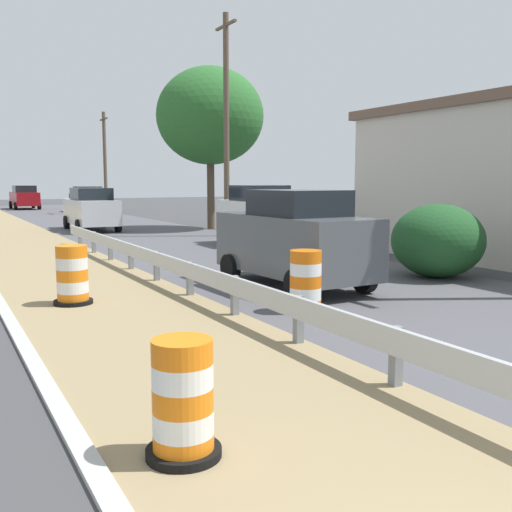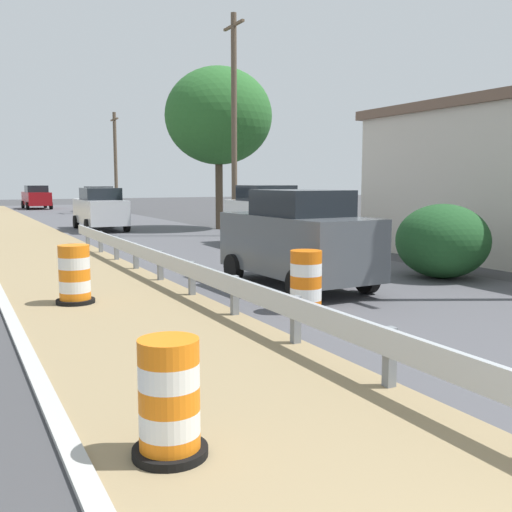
{
  "view_description": "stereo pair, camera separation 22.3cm",
  "coord_description": "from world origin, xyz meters",
  "px_view_note": "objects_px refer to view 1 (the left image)",
  "views": [
    {
      "loc": [
        -2.32,
        -0.73,
        2.36
      ],
      "look_at": [
        2.63,
        8.41,
        1.04
      ],
      "focal_mm": 41.83,
      "sensor_mm": 36.0,
      "label": 1
    },
    {
      "loc": [
        -2.12,
        -0.83,
        2.36
      ],
      "look_at": [
        2.63,
        8.41,
        1.04
      ],
      "focal_mm": 41.83,
      "sensor_mm": 36.0,
      "label": 2
    }
  ],
  "objects_px": {
    "utility_pole_far": "(105,161)",
    "car_lead_near_lane": "(295,239)",
    "car_lead_far_lane": "(91,209)",
    "car_trailing_far_lane": "(24,197)",
    "traffic_barrel_close": "(306,284)",
    "car_trailing_near_lane": "(261,216)",
    "car_mid_far_lane": "(88,199)",
    "traffic_barrel_nearest": "(183,405)",
    "traffic_barrel_mid": "(72,278)",
    "utility_pole_mid": "(226,123)"
  },
  "relations": [
    {
      "from": "car_lead_near_lane",
      "to": "car_trailing_far_lane",
      "type": "distance_m",
      "value": 41.97
    },
    {
      "from": "traffic_barrel_close",
      "to": "car_mid_far_lane",
      "type": "height_order",
      "value": "car_mid_far_lane"
    },
    {
      "from": "traffic_barrel_mid",
      "to": "car_trailing_near_lane",
      "type": "relative_size",
      "value": 0.28
    },
    {
      "from": "car_lead_near_lane",
      "to": "car_mid_far_lane",
      "type": "relative_size",
      "value": 0.93
    },
    {
      "from": "car_mid_far_lane",
      "to": "utility_pole_far",
      "type": "distance_m",
      "value": 4.18
    },
    {
      "from": "car_trailing_near_lane",
      "to": "car_mid_far_lane",
      "type": "bearing_deg",
      "value": -178.2
    },
    {
      "from": "utility_pole_mid",
      "to": "utility_pole_far",
      "type": "relative_size",
      "value": 1.29
    },
    {
      "from": "traffic_barrel_close",
      "to": "car_mid_far_lane",
      "type": "xyz_separation_m",
      "value": [
        4.52,
        36.86,
        0.46
      ]
    },
    {
      "from": "traffic_barrel_mid",
      "to": "car_lead_near_lane",
      "type": "relative_size",
      "value": 0.27
    },
    {
      "from": "car_lead_far_lane",
      "to": "car_mid_far_lane",
      "type": "bearing_deg",
      "value": -11.01
    },
    {
      "from": "traffic_barrel_nearest",
      "to": "car_lead_near_lane",
      "type": "relative_size",
      "value": 0.24
    },
    {
      "from": "traffic_barrel_mid",
      "to": "utility_pole_far",
      "type": "height_order",
      "value": "utility_pole_far"
    },
    {
      "from": "car_lead_far_lane",
      "to": "car_trailing_far_lane",
      "type": "xyz_separation_m",
      "value": [
        0.14,
        24.37,
        -0.03
      ]
    },
    {
      "from": "traffic_barrel_mid",
      "to": "car_trailing_near_lane",
      "type": "xyz_separation_m",
      "value": [
        8.17,
        7.32,
        0.58
      ]
    },
    {
      "from": "car_lead_far_lane",
      "to": "utility_pole_far",
      "type": "distance_m",
      "value": 14.8
    },
    {
      "from": "traffic_barrel_nearest",
      "to": "traffic_barrel_mid",
      "type": "distance_m",
      "value": 7.03
    },
    {
      "from": "traffic_barrel_close",
      "to": "car_lead_near_lane",
      "type": "relative_size",
      "value": 0.26
    },
    {
      "from": "car_lead_near_lane",
      "to": "car_lead_far_lane",
      "type": "relative_size",
      "value": 0.88
    },
    {
      "from": "traffic_barrel_nearest",
      "to": "car_trailing_far_lane",
      "type": "xyz_separation_m",
      "value": [
        4.98,
        48.56,
        0.52
      ]
    },
    {
      "from": "traffic_barrel_mid",
      "to": "car_lead_near_lane",
      "type": "xyz_separation_m",
      "value": [
        4.75,
        -0.43,
        0.56
      ]
    },
    {
      "from": "traffic_barrel_nearest",
      "to": "traffic_barrel_close",
      "type": "bearing_deg",
      "value": 46.75
    },
    {
      "from": "traffic_barrel_nearest",
      "to": "utility_pole_mid",
      "type": "height_order",
      "value": "utility_pole_mid"
    },
    {
      "from": "car_mid_far_lane",
      "to": "car_lead_near_lane",
      "type": "bearing_deg",
      "value": -6.62
    },
    {
      "from": "traffic_barrel_mid",
      "to": "car_mid_far_lane",
      "type": "relative_size",
      "value": 0.25
    },
    {
      "from": "car_trailing_near_lane",
      "to": "car_lead_far_lane",
      "type": "xyz_separation_m",
      "value": [
        -3.82,
        9.85,
        -0.08
      ]
    },
    {
      "from": "traffic_barrel_close",
      "to": "car_trailing_near_lane",
      "type": "height_order",
      "value": "car_trailing_near_lane"
    },
    {
      "from": "traffic_barrel_close",
      "to": "car_lead_near_lane",
      "type": "bearing_deg",
      "value": 62.42
    },
    {
      "from": "traffic_barrel_close",
      "to": "utility_pole_mid",
      "type": "distance_m",
      "value": 15.67
    },
    {
      "from": "traffic_barrel_nearest",
      "to": "traffic_barrel_close",
      "type": "relative_size",
      "value": 0.93
    },
    {
      "from": "car_trailing_near_lane",
      "to": "utility_pole_far",
      "type": "xyz_separation_m",
      "value": [
        0.47,
        23.75,
        2.64
      ]
    },
    {
      "from": "traffic_barrel_nearest",
      "to": "car_mid_far_lane",
      "type": "height_order",
      "value": "car_mid_far_lane"
    },
    {
      "from": "traffic_barrel_close",
      "to": "car_lead_far_lane",
      "type": "height_order",
      "value": "car_lead_far_lane"
    },
    {
      "from": "car_lead_near_lane",
      "to": "utility_pole_mid",
      "type": "bearing_deg",
      "value": -20.9
    },
    {
      "from": "traffic_barrel_nearest",
      "to": "utility_pole_far",
      "type": "height_order",
      "value": "utility_pole_far"
    },
    {
      "from": "car_lead_near_lane",
      "to": "utility_pole_far",
      "type": "relative_size",
      "value": 0.59
    },
    {
      "from": "car_trailing_near_lane",
      "to": "utility_pole_far",
      "type": "height_order",
      "value": "utility_pole_far"
    },
    {
      "from": "utility_pole_far",
      "to": "car_lead_near_lane",
      "type": "bearing_deg",
      "value": -97.05
    },
    {
      "from": "traffic_barrel_mid",
      "to": "car_mid_far_lane",
      "type": "height_order",
      "value": "car_mid_far_lane"
    },
    {
      "from": "car_mid_far_lane",
      "to": "car_trailing_far_lane",
      "type": "relative_size",
      "value": 1.0
    },
    {
      "from": "utility_pole_mid",
      "to": "car_trailing_far_lane",
      "type": "bearing_deg",
      "value": 98.14
    },
    {
      "from": "car_trailing_near_lane",
      "to": "utility_pole_mid",
      "type": "relative_size",
      "value": 0.44
    },
    {
      "from": "car_lead_far_lane",
      "to": "utility_pole_far",
      "type": "height_order",
      "value": "utility_pole_far"
    },
    {
      "from": "car_trailing_far_lane",
      "to": "utility_pole_far",
      "type": "bearing_deg",
      "value": -159.06
    },
    {
      "from": "car_trailing_near_lane",
      "to": "car_mid_far_lane",
      "type": "relative_size",
      "value": 0.89
    },
    {
      "from": "car_lead_near_lane",
      "to": "car_lead_far_lane",
      "type": "height_order",
      "value": "car_lead_near_lane"
    },
    {
      "from": "traffic_barrel_close",
      "to": "car_lead_near_lane",
      "type": "distance_m",
      "value": 2.61
    },
    {
      "from": "traffic_barrel_close",
      "to": "car_trailing_near_lane",
      "type": "distance_m",
      "value": 11.04
    },
    {
      "from": "traffic_barrel_close",
      "to": "car_mid_far_lane",
      "type": "relative_size",
      "value": 0.24
    },
    {
      "from": "traffic_barrel_close",
      "to": "traffic_barrel_mid",
      "type": "height_order",
      "value": "traffic_barrel_mid"
    },
    {
      "from": "traffic_barrel_close",
      "to": "car_trailing_far_lane",
      "type": "height_order",
      "value": "car_trailing_far_lane"
    }
  ]
}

